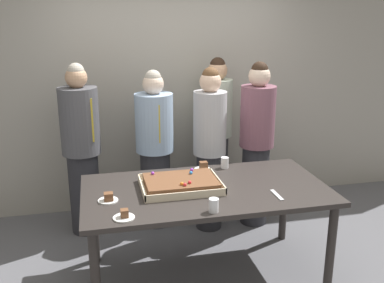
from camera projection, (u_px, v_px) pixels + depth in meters
The scene contains 15 objects.
ground_plane at pixel (205, 274), 3.71m from camera, with size 12.00×12.00×0.00m, color #5B5B60.
interior_back_panel at pixel (169, 74), 4.78m from camera, with size 8.00×0.12×3.00m, color #9E998E.
party_table at pixel (206, 197), 3.51m from camera, with size 1.96×1.03×0.80m.
sheet_cake at pixel (181, 184), 3.47m from camera, with size 0.63×0.47×0.10m.
plated_slice_near_left at pixel (203, 167), 3.87m from camera, with size 0.15×0.15×0.08m.
plated_slice_near_right at pixel (124, 216), 2.97m from camera, with size 0.15×0.15×0.06m.
plated_slice_far_left at pixel (108, 198), 3.23m from camera, with size 0.15×0.15×0.07m.
drink_cup_nearest at pixel (225, 163), 3.92m from camera, with size 0.07×0.07×0.10m, color white.
drink_cup_middle at pixel (214, 205), 3.05m from camera, with size 0.07×0.07×0.10m, color white.
cake_server_utensil at pixel (277, 195), 3.34m from camera, with size 0.03×0.20×0.01m, color silver.
person_serving_front at pixel (155, 148), 4.39m from camera, with size 0.38×0.38×1.62m.
person_green_shirt_behind at pixel (210, 147), 4.30m from camera, with size 0.32×0.32×1.66m.
person_striped_tie_right at pixel (256, 143), 4.40m from camera, with size 0.35×0.35×1.70m.
person_far_right_suit at pixel (82, 149), 4.22m from camera, with size 0.37×0.37×1.70m.
person_left_edge_reaching at pixel (216, 133), 4.73m from camera, with size 0.33×0.33×1.70m.
Camera 1 is at (-0.83, -3.12, 2.15)m, focal length 40.71 mm.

